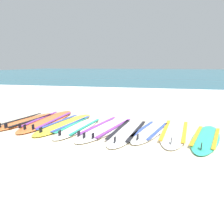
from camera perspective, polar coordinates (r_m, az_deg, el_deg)
The scene contains 12 objects.
ground_plane at distance 5.34m, azimuth 1.82°, elevation -4.51°, with size 80.00×80.00×0.00m, color beige.
sea at distance 42.96m, azimuth 11.90°, elevation 9.87°, with size 80.00×60.00×0.10m, color #23667A.
wave_foam_strip at distance 13.42m, azimuth 8.78°, elevation 5.65°, with size 80.00×0.76×0.11m, color white.
surfboard_0 at distance 6.42m, azimuth -21.06°, elevation -2.14°, with size 0.95×2.21×0.18m.
surfboard_1 at distance 6.31m, azimuth -16.07°, elevation -2.05°, with size 0.72×2.58×0.18m.
surfboard_2 at distance 5.83m, azimuth -11.82°, elevation -2.97°, with size 1.01×2.40×0.18m.
surfboard_3 at distance 5.48m, azimuth -8.48°, elevation -3.81°, with size 0.79×2.14×0.18m.
surfboard_4 at distance 5.38m, azimuth -1.34°, elevation -3.98°, with size 1.20×2.59×0.18m.
surfboard_5 at distance 5.12m, azimuth 4.05°, elevation -4.84°, with size 0.84×2.39×0.18m.
surfboard_6 at distance 5.18m, azimuth 9.73°, elevation -4.81°, with size 1.00×2.08×0.18m.
surfboard_7 at distance 5.25m, azimuth 15.75°, elevation -4.85°, with size 0.86×2.41×0.18m.
surfboard_8 at distance 5.03m, azimuth 22.88°, elevation -6.13°, with size 1.04×2.14×0.18m.
Camera 1 is at (0.99, -5.02, 1.53)m, focal length 35.74 mm.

